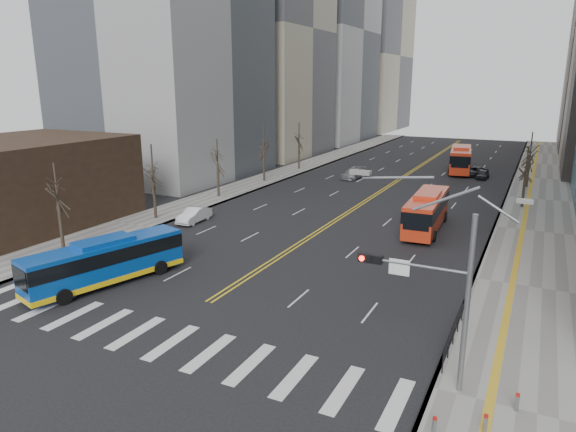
% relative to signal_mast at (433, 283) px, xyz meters
% --- Properties ---
extents(ground, '(220.00, 220.00, 0.00)m').
position_rel_signal_mast_xyz_m(ground, '(-13.77, -2.00, -4.86)').
color(ground, black).
extents(sidewalk_right, '(7.00, 130.00, 0.15)m').
position_rel_signal_mast_xyz_m(sidewalk_right, '(3.73, 43.00, -4.78)').
color(sidewalk_right, slate).
rests_on(sidewalk_right, ground).
extents(sidewalk_left, '(5.00, 130.00, 0.15)m').
position_rel_signal_mast_xyz_m(sidewalk_left, '(-30.27, 43.00, -4.78)').
color(sidewalk_left, slate).
rests_on(sidewalk_left, ground).
extents(crosswalk, '(26.70, 4.00, 0.01)m').
position_rel_signal_mast_xyz_m(crosswalk, '(-13.77, -2.00, -4.85)').
color(crosswalk, silver).
rests_on(crosswalk, ground).
extents(centerline, '(0.55, 100.00, 0.01)m').
position_rel_signal_mast_xyz_m(centerline, '(-13.77, 53.00, -4.85)').
color(centerline, gold).
rests_on(centerline, ground).
extents(office_towers, '(83.00, 134.00, 58.00)m').
position_rel_signal_mast_xyz_m(office_towers, '(-13.64, 66.51, 19.07)').
color(office_towers, '#969699').
rests_on(office_towers, ground).
extents(storefront, '(14.00, 18.00, 8.00)m').
position_rel_signal_mast_xyz_m(storefront, '(-39.77, 9.97, -0.85)').
color(storefront, black).
rests_on(storefront, ground).
extents(signal_mast, '(5.37, 0.37, 9.39)m').
position_rel_signal_mast_xyz_m(signal_mast, '(0.00, 0.00, 0.00)').
color(signal_mast, gray).
rests_on(signal_mast, ground).
extents(pedestrian_railing, '(0.06, 6.06, 1.02)m').
position_rel_signal_mast_xyz_m(pedestrian_railing, '(0.53, 4.00, -4.03)').
color(pedestrian_railing, black).
rests_on(pedestrian_railing, sidewalk_right).
extents(bollards, '(2.87, 3.17, 0.78)m').
position_rel_signal_mast_xyz_m(bollards, '(2.50, -2.16, -4.30)').
color(bollards, gray).
rests_on(bollards, sidewalk_right).
extents(street_trees, '(35.20, 47.20, 7.60)m').
position_rel_signal_mast_xyz_m(street_trees, '(-20.94, 32.55, 0.02)').
color(street_trees, '#2C241B').
rests_on(street_trees, ground).
extents(blue_bus, '(5.14, 10.91, 3.15)m').
position_rel_signal_mast_xyz_m(blue_bus, '(-21.50, 2.45, -3.21)').
color(blue_bus, '#0B43A6').
rests_on(blue_bus, ground).
extents(red_bus_near, '(3.13, 10.99, 3.46)m').
position_rel_signal_mast_xyz_m(red_bus_near, '(-5.23, 25.03, -2.93)').
color(red_bus_near, red).
rests_on(red_bus_near, ground).
extents(red_bus_far, '(4.31, 12.31, 3.80)m').
position_rel_signal_mast_xyz_m(red_bus_far, '(-7.30, 59.19, -2.75)').
color(red_bus_far, red).
rests_on(red_bus_far, ground).
extents(car_white, '(1.71, 4.34, 1.41)m').
position_rel_signal_mast_xyz_m(car_white, '(-25.72, 17.81, -4.15)').
color(car_white, white).
rests_on(car_white, ground).
extents(car_dark_mid, '(1.68, 3.71, 1.24)m').
position_rel_signal_mast_xyz_m(car_dark_mid, '(-3.53, 54.31, -4.24)').
color(car_dark_mid, black).
rests_on(car_dark_mid, ground).
extents(car_silver, '(2.51, 5.14, 1.44)m').
position_rel_signal_mast_xyz_m(car_silver, '(-19.76, 46.69, -4.14)').
color(car_silver, gray).
rests_on(car_silver, ground).
extents(car_dark_far, '(3.77, 5.13, 1.30)m').
position_rel_signal_mast_xyz_m(car_dark_far, '(-4.79, 56.18, -4.21)').
color(car_dark_far, black).
rests_on(car_dark_far, ground).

